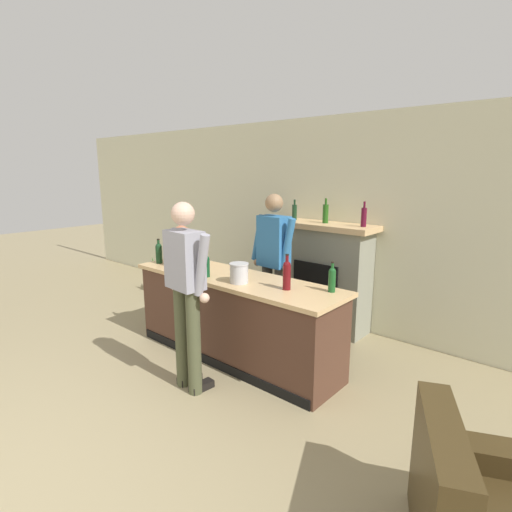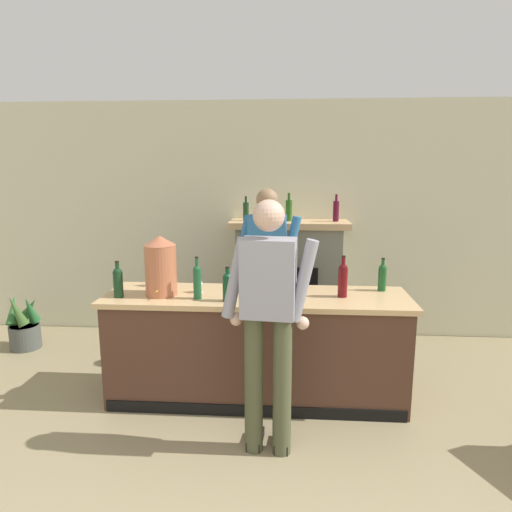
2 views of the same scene
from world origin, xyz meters
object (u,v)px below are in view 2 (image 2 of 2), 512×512
object	(u,v)px
fireplace_stone	(288,280)
wine_glass_back_row	(198,280)
wine_bottle_chardonnay_pale	(197,280)
wine_bottle_merlot_tall	(382,276)
wine_bottle_riesling_slim	(118,281)
person_customer	(268,318)
ice_bucket_steel	(281,288)
wine_bottle_burgundy_dark	(227,286)
wine_bottle_cabernet_heavy	(343,279)
potted_plant_corner	(24,326)
wine_glass_front_left	(151,273)
copper_dispenser	(161,265)
person_bartender	(267,271)

from	to	relation	value
fireplace_stone	wine_glass_back_row	size ratio (longest dim) A/B	11.18
wine_bottle_chardonnay_pale	wine_bottle_merlot_tall	bearing A→B (deg)	13.00
wine_bottle_riesling_slim	person_customer	bearing A→B (deg)	-25.81
ice_bucket_steel	wine_bottle_burgundy_dark	xyz separation A→B (m)	(-0.43, -0.06, 0.03)
person_customer	wine_glass_back_row	distance (m)	1.02
person_customer	wine_bottle_cabernet_heavy	world-z (taller)	person_customer
potted_plant_corner	ice_bucket_steel	distance (m)	3.16
fireplace_stone	wine_bottle_merlot_tall	distance (m)	1.50
wine_bottle_riesling_slim	wine_bottle_merlot_tall	bearing A→B (deg)	9.21
person_customer	wine_glass_front_left	distance (m)	1.49
fireplace_stone	wine_bottle_burgundy_dark	xyz separation A→B (m)	(-0.49, -1.62, 0.35)
wine_glass_front_left	copper_dispenser	bearing A→B (deg)	-58.89
wine_bottle_burgundy_dark	wine_bottle_chardonnay_pale	bearing A→B (deg)	168.90
wine_bottle_cabernet_heavy	wine_bottle_riesling_slim	xyz separation A→B (m)	(-1.85, -0.14, -0.02)
wine_bottle_burgundy_dark	wine_glass_back_row	xyz separation A→B (m)	(-0.28, 0.24, -0.02)
fireplace_stone	ice_bucket_steel	size ratio (longest dim) A/B	8.38
ice_bucket_steel	wine_bottle_riesling_slim	xyz separation A→B (m)	(-1.35, -0.01, 0.03)
person_bartender	person_customer	bearing A→B (deg)	-86.86
wine_bottle_chardonnay_pale	wine_glass_back_row	size ratio (longest dim) A/B	2.29
fireplace_stone	wine_bottle_merlot_tall	bearing A→B (deg)	-56.22
person_customer	wine_glass_front_left	size ratio (longest dim) A/B	10.49
person_bartender	wine_bottle_chardonnay_pale	size ratio (longest dim) A/B	5.13
wine_bottle_merlot_tall	wine_glass_front_left	bearing A→B (deg)	179.44
ice_bucket_steel	wine_bottle_merlot_tall	world-z (taller)	wine_bottle_merlot_tall
potted_plant_corner	fireplace_stone	bearing A→B (deg)	9.58
wine_bottle_merlot_tall	wine_glass_back_row	bearing A→B (deg)	-173.81
wine_bottle_cabernet_heavy	wine_glass_front_left	distance (m)	1.71
wine_bottle_chardonnay_pale	wine_glass_front_left	world-z (taller)	wine_bottle_chardonnay_pale
fireplace_stone	wine_glass_back_row	xyz separation A→B (m)	(-0.77, -1.38, 0.33)
ice_bucket_steel	wine_bottle_chardonnay_pale	xyz separation A→B (m)	(-0.68, -0.01, 0.05)
wine_glass_back_row	copper_dispenser	bearing A→B (deg)	-162.37
wine_bottle_merlot_tall	wine_bottle_chardonnay_pale	bearing A→B (deg)	-167.00
copper_dispenser	wine_glass_front_left	world-z (taller)	copper_dispenser
person_customer	person_bartender	world-z (taller)	person_bartender
person_customer	ice_bucket_steel	size ratio (longest dim) A/B	8.76
fireplace_stone	wine_bottle_cabernet_heavy	size ratio (longest dim) A/B	4.92
person_bartender	wine_bottle_riesling_slim	world-z (taller)	person_bartender
person_customer	potted_plant_corner	bearing A→B (deg)	148.83
potted_plant_corner	wine_glass_front_left	bearing A→B (deg)	-22.43
copper_dispenser	wine_bottle_cabernet_heavy	xyz separation A→B (m)	(1.52, 0.05, -0.10)
copper_dispenser	wine_glass_front_left	distance (m)	0.36
wine_bottle_cabernet_heavy	wine_bottle_chardonnay_pale	bearing A→B (deg)	-173.31
wine_bottle_cabernet_heavy	wine_bottle_riesling_slim	bearing A→B (deg)	-175.68
wine_bottle_burgundy_dark	wine_glass_front_left	size ratio (longest dim) A/B	1.66
person_bartender	wine_glass_front_left	world-z (taller)	person_bartender
copper_dispenser	wine_bottle_chardonnay_pale	distance (m)	0.35
person_bartender	wine_bottle_cabernet_heavy	xyz separation A→B (m)	(0.66, -0.62, 0.09)
person_bartender	wine_bottle_merlot_tall	xyz separation A→B (m)	(1.02, -0.40, 0.07)
wine_bottle_cabernet_heavy	wine_bottle_burgundy_dark	bearing A→B (deg)	-168.55
copper_dispenser	wine_bottle_riesling_slim	bearing A→B (deg)	-164.53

